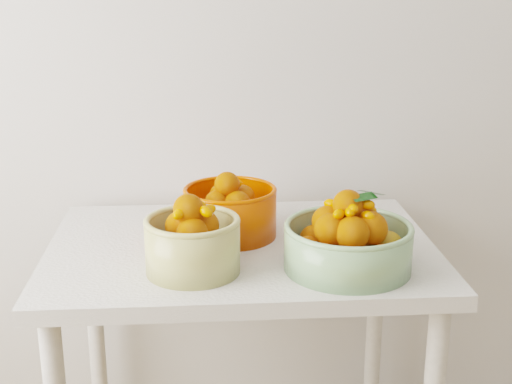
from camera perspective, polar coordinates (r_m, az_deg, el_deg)
table at (r=1.90m, az=-1.16°, el=-6.90°), size 1.00×0.70×0.75m
bowl_cream at (r=1.67m, az=-5.10°, el=-4.04°), size 0.24×0.24×0.19m
bowl_green at (r=1.70m, az=7.36°, el=-3.98°), size 0.37×0.37×0.20m
bowl_orange at (r=1.90m, az=-2.10°, el=-1.50°), size 0.25×0.25×0.18m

